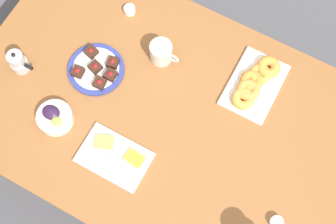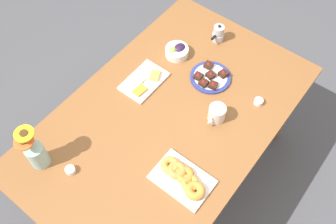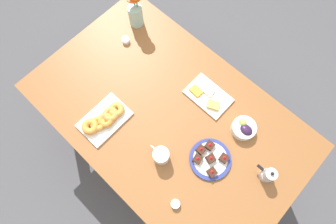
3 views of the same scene
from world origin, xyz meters
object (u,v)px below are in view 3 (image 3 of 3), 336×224
Objects in this scene: coffee_mug at (161,155)px; jam_cup_honey at (126,40)px; dining_table at (168,119)px; croissant_platter at (104,119)px; jam_cup_berry at (175,204)px; flower_vase at (136,13)px; moka_pot at (268,175)px; grape_bowl at (244,128)px; dessert_plate at (210,159)px; cheese_platter at (208,96)px.

jam_cup_honey is (0.67, -0.38, -0.03)m from coffee_mug.
croissant_platter is at bearing 49.07° from dining_table.
croissant_platter is at bearing -5.36° from jam_cup_berry.
jam_cup_berry is at bearing 145.34° from flower_vase.
moka_pot is at bearing 169.39° from flower_vase.
jam_cup_honey is at bearing 3.00° from grape_bowl.
jam_cup_berry is 0.21× the size of dessert_plate.
dessert_plate reaches higher than dining_table.
flower_vase is (0.58, -0.33, 0.17)m from dining_table.
dining_table is 12.92× the size of coffee_mug.
dining_table is 33.33× the size of jam_cup_honey.
jam_cup_honey is 0.40× the size of moka_pot.
croissant_platter is at bearing 123.43° from jam_cup_honey.
grape_bowl reaches higher than dessert_plate.
croissant_platter is 5.99× the size of jam_cup_berry.
grape_bowl is at bearing -149.08° from dining_table.
dessert_plate is (-0.20, -0.17, -0.04)m from coffee_mug.
moka_pot is at bearing -120.29° from jam_cup_berry.
grape_bowl is at bearing -96.17° from dessert_plate.
jam_cup_honey is at bearing -29.36° from coffee_mug.
croissant_platter is 0.70m from flower_vase.
croissant_platter reaches higher than jam_cup_honey.
dessert_plate reaches higher than jam_cup_berry.
grape_bowl is at bearing -140.80° from croissant_platter.
jam_cup_honey is (0.53, -0.17, 0.10)m from dining_table.
dessert_plate is (0.03, 0.25, -0.02)m from grape_bowl.
grape_bowl is at bearing 173.80° from flower_vase.
croissant_platter is 1.13× the size of flower_vase.
jam_cup_berry is (0.01, 0.55, -0.01)m from grape_bowl.
dessert_plate is at bearing 26.13° from moka_pot.
grape_bowl is 0.53× the size of flower_vase.
cheese_platter is 0.54m from moka_pot.
jam_cup_berry is at bearing 93.78° from dessert_plate.
croissant_platter is 0.63m from dessert_plate.
grape_bowl is 0.55m from jam_cup_berry.
grape_bowl is 0.90m from jam_cup_honey.
cheese_platter is at bearing -15.11° from moka_pot.
dining_table is 6.27× the size of flower_vase.
dining_table is 0.36m from dessert_plate.
cheese_platter is 5.42× the size of jam_cup_honey.
moka_pot is (-0.24, 0.12, 0.02)m from grape_bowl.
moka_pot reaches higher than jam_cup_berry.
cheese_platter reaches higher than jam_cup_honey.
coffee_mug is 0.26m from jam_cup_berry.
dining_table is 0.28m from coffee_mug.
cheese_platter reaches higher than dining_table.
cheese_platter reaches higher than jam_cup_berry.
dessert_plate is at bearing -139.26° from coffee_mug.
grape_bowl is at bearing -90.81° from jam_cup_berry.
moka_pot reaches higher than grape_bowl.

